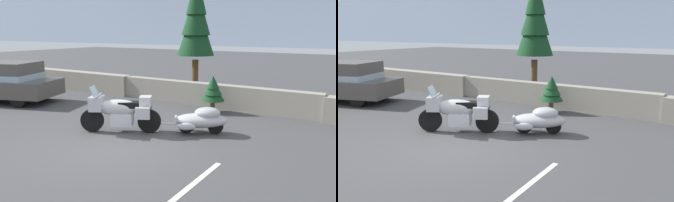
% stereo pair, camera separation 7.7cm
% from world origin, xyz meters
% --- Properties ---
extents(ground_plane, '(80.00, 80.00, 0.00)m').
position_xyz_m(ground_plane, '(0.00, 0.00, 0.00)').
color(ground_plane, '#424244').
extents(stone_guard_wall, '(24.00, 0.60, 0.91)m').
position_xyz_m(stone_guard_wall, '(-0.47, 5.29, 0.44)').
color(stone_guard_wall, gray).
rests_on(stone_guard_wall, ground).
extents(touring_motorcycle, '(2.09, 1.40, 1.33)m').
position_xyz_m(touring_motorcycle, '(-0.76, 0.94, 0.62)').
color(touring_motorcycle, black).
rests_on(touring_motorcycle, ground).
extents(car_shaped_trailer, '(2.10, 1.38, 0.76)m').
position_xyz_m(car_shaped_trailer, '(1.25, 2.05, 0.41)').
color(car_shaped_trailer, black).
rests_on(car_shaped_trailer, ground).
extents(suv_at_left_edge, '(5.17, 3.40, 1.63)m').
position_xyz_m(suv_at_left_edge, '(-7.66, 1.61, 0.84)').
color(suv_at_left_edge, black).
rests_on(suv_at_left_edge, ground).
extents(pine_tree_tall, '(1.68, 1.68, 5.42)m').
position_xyz_m(pine_tree_tall, '(-1.76, 7.40, 3.39)').
color(pine_tree_tall, brown).
rests_on(pine_tree_tall, ground).
extents(pine_sapling_near, '(0.83, 0.83, 1.31)m').
position_xyz_m(pine_sapling_near, '(0.46, 4.52, 0.82)').
color(pine_sapling_near, brown).
rests_on(pine_sapling_near, ground).
extents(parking_stripe_marker, '(0.12, 3.60, 0.01)m').
position_xyz_m(parking_stripe_marker, '(2.57, -1.50, 0.00)').
color(parking_stripe_marker, silver).
rests_on(parking_stripe_marker, ground).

